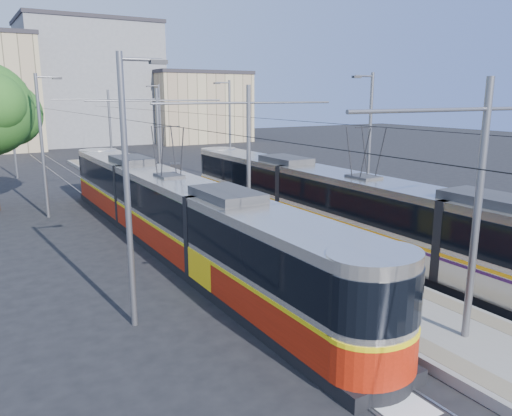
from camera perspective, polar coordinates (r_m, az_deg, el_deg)
ground at (r=17.96m, az=12.28°, el=-9.92°), size 160.00×160.00×0.00m
platform at (r=31.87m, az=-8.95°, el=0.50°), size 4.00×50.00×0.30m
tactile_strip_left at (r=31.34m, az=-11.42°, el=0.48°), size 0.70×50.00×0.01m
tactile_strip_right at (r=32.39m, az=-6.59°, el=1.05°), size 0.70×50.00×0.01m
rails at (r=31.90m, az=-8.94°, el=0.26°), size 8.71×70.00×0.03m
track_arrow at (r=13.77m, az=9.68°, el=-17.17°), size 1.20×5.00×0.01m
tram_left at (r=22.85m, az=-9.76°, el=-0.39°), size 2.43×27.73×5.50m
tram_right at (r=22.65m, az=12.02°, el=-0.22°), size 2.43×30.28×5.50m
catenary at (r=28.63m, az=-7.09°, el=8.04°), size 9.20×70.00×7.00m
street_lamps at (r=35.01m, az=-11.67°, el=8.16°), size 15.18×38.22×8.00m
shelter at (r=31.75m, az=-9.16°, el=3.03°), size 1.01×1.25×2.40m
building_centre at (r=77.97m, az=-18.38°, el=13.40°), size 18.36×14.28×17.08m
building_right at (r=76.74m, az=-6.74°, el=11.43°), size 14.28×10.20×10.31m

